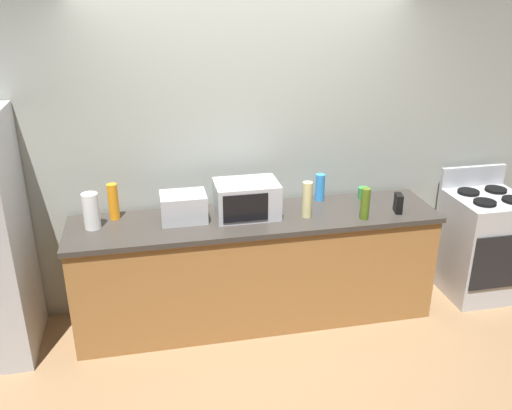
% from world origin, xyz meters
% --- Properties ---
extents(ground_plane, '(8.00, 8.00, 0.00)m').
position_xyz_m(ground_plane, '(0.00, 0.00, 0.00)').
color(ground_plane, '#93704C').
extents(back_wall, '(6.40, 0.10, 2.70)m').
position_xyz_m(back_wall, '(0.00, 0.81, 1.35)').
color(back_wall, '#9EA399').
rests_on(back_wall, ground_plane).
extents(counter_run, '(2.84, 0.64, 0.90)m').
position_xyz_m(counter_run, '(0.00, 0.40, 0.45)').
color(counter_run, '#9E6B38').
rests_on(counter_run, ground_plane).
extents(stove_range, '(0.60, 0.61, 1.08)m').
position_xyz_m(stove_range, '(2.00, 0.40, 0.46)').
color(stove_range, '#B7BABF').
rests_on(stove_range, ground_plane).
extents(microwave, '(0.48, 0.35, 0.27)m').
position_xyz_m(microwave, '(-0.06, 0.45, 1.04)').
color(microwave, '#B7BABF').
rests_on(microwave, counter_run).
extents(toaster_oven, '(0.34, 0.26, 0.21)m').
position_xyz_m(toaster_oven, '(-0.54, 0.46, 1.01)').
color(toaster_oven, '#B7BABF').
rests_on(toaster_oven, counter_run).
extents(paper_towel_roll, '(0.12, 0.12, 0.27)m').
position_xyz_m(paper_towel_roll, '(-1.21, 0.45, 1.04)').
color(paper_towel_roll, white).
rests_on(paper_towel_roll, counter_run).
extents(cordless_phone, '(0.07, 0.12, 0.15)m').
position_xyz_m(cordless_phone, '(1.10, 0.27, 0.98)').
color(cordless_phone, black).
rests_on(cordless_phone, counter_run).
extents(bottle_spray_cleaner, '(0.08, 0.08, 0.22)m').
position_xyz_m(bottle_spray_cleaner, '(0.58, 0.64, 1.01)').
color(bottle_spray_cleaner, '#338CE5').
rests_on(bottle_spray_cleaner, counter_run).
extents(bottle_vinegar, '(0.08, 0.08, 0.28)m').
position_xyz_m(bottle_vinegar, '(0.38, 0.33, 1.04)').
color(bottle_vinegar, beige).
rests_on(bottle_vinegar, counter_run).
extents(bottle_olive_oil, '(0.07, 0.07, 0.25)m').
position_xyz_m(bottle_olive_oil, '(0.80, 0.21, 1.02)').
color(bottle_olive_oil, '#4C6B19').
rests_on(bottle_olive_oil, counter_run).
extents(bottle_dish_soap, '(0.08, 0.08, 0.28)m').
position_xyz_m(bottle_dish_soap, '(-1.06, 0.59, 1.04)').
color(bottle_dish_soap, orange).
rests_on(bottle_dish_soap, counter_run).
extents(mug_green, '(0.09, 0.09, 0.09)m').
position_xyz_m(mug_green, '(0.95, 0.60, 0.95)').
color(mug_green, '#2D8C47').
rests_on(mug_green, counter_run).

